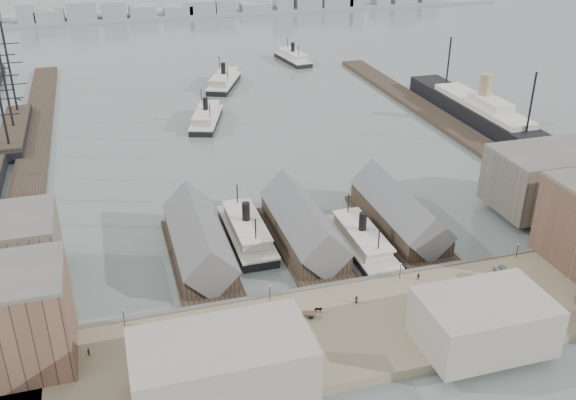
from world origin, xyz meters
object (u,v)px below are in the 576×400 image
object	(u,v)px
ocean_steamer	(482,112)
horse_cart_center	(315,311)
ferry_docked_west	(247,231)
horse_cart_right	(429,326)
tram	(508,284)
horse_cart_left	(186,338)

from	to	relation	value
ocean_steamer	horse_cart_center	bearing A→B (deg)	-135.29
ferry_docked_west	horse_cart_right	distance (m)	54.60
horse_cart_center	horse_cart_right	world-z (taller)	horse_cart_right
horse_cart_center	horse_cart_right	size ratio (longest dim) A/B	1.01
tram	horse_cart_center	bearing A→B (deg)	-175.80
ocean_steamer	tram	xyz separation A→B (m)	(-57.12, -102.42, -0.13)
tram	horse_cart_left	xyz separation A→B (m)	(-68.87, 2.77, -1.10)
ocean_steamer	horse_cart_right	size ratio (longest dim) A/B	19.38
tram	horse_cart_left	size ratio (longest dim) A/B	2.22
ocean_steamer	tram	size ratio (longest dim) A/B	8.81
ferry_docked_west	horse_cart_left	bearing A→B (deg)	-118.64
ocean_steamer	horse_cart_left	bearing A→B (deg)	-141.66
ferry_docked_west	horse_cart_right	xyz separation A→B (m)	(25.46, -48.30, 0.24)
ferry_docked_west	ocean_steamer	distance (m)	121.55
ferry_docked_west	horse_cart_center	xyz separation A→B (m)	(5.42, -37.37, 0.19)
horse_cart_left	horse_cart_right	distance (m)	47.48
ferry_docked_west	horse_cart_center	world-z (taller)	ferry_docked_west
ocean_steamer	tram	distance (m)	117.27
ferry_docked_west	ocean_steamer	size ratio (longest dim) A/B	0.33
horse_cart_left	horse_cart_right	size ratio (longest dim) A/B	0.99
horse_cart_center	horse_cart_right	distance (m)	22.82
ferry_docked_west	tram	world-z (taller)	ferry_docked_west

